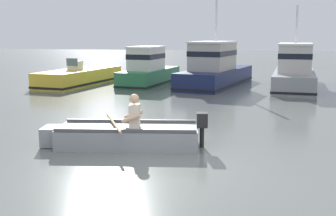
{
  "coord_description": "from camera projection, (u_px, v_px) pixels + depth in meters",
  "views": [
    {
      "loc": [
        1.77,
        -7.36,
        2.48
      ],
      "look_at": [
        -0.49,
        3.46,
        0.55
      ],
      "focal_mm": 45.1,
      "sensor_mm": 36.0,
      "label": 1
    }
  ],
  "objects": [
    {
      "name": "ground_plane",
      "position": [
        156.0,
        169.0,
        7.88
      ],
      "size": [
        120.0,
        120.0,
        0.0
      ],
      "primitive_type": "plane",
      "color": "slate"
    },
    {
      "name": "rowboat_with_person",
      "position": [
        125.0,
        135.0,
        9.45
      ],
      "size": [
        3.72,
        1.81,
        1.19
      ],
      "color": "gray",
      "rests_on": "ground"
    },
    {
      "name": "moored_boat_yellow",
      "position": [
        80.0,
        77.0,
        21.2
      ],
      "size": [
        2.58,
        5.99,
        1.35
      ],
      "color": "gold",
      "rests_on": "ground"
    },
    {
      "name": "moored_boat_green",
      "position": [
        149.0,
        71.0,
        20.87
      ],
      "size": [
        2.23,
        5.07,
        1.92
      ],
      "color": "#287042",
      "rests_on": "ground"
    },
    {
      "name": "moored_boat_navy",
      "position": [
        215.0,
        70.0,
        20.44
      ],
      "size": [
        3.41,
        6.7,
        4.44
      ],
      "color": "#19234C",
      "rests_on": "ground"
    },
    {
      "name": "moored_boat_grey",
      "position": [
        294.0,
        71.0,
        19.83
      ],
      "size": [
        2.4,
        6.9,
        3.82
      ],
      "color": "gray",
      "rests_on": "ground"
    }
  ]
}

